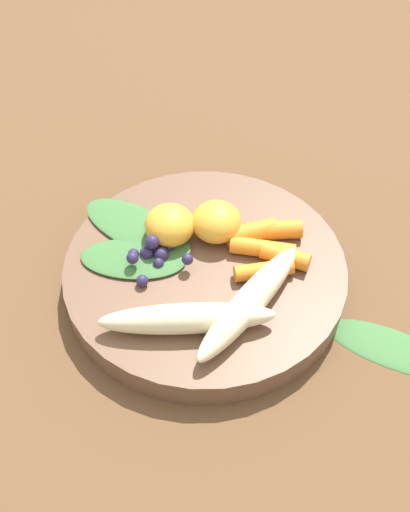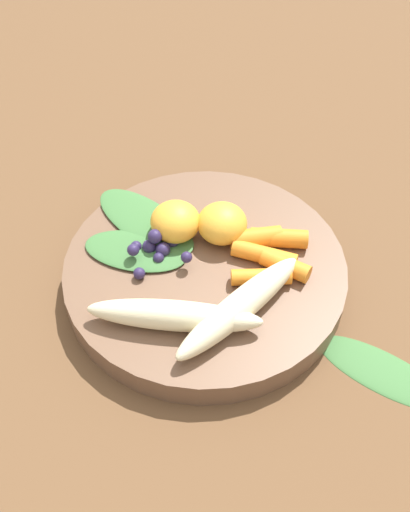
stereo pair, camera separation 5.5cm
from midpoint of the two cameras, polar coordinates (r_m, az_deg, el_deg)
ground_plane at (r=0.58m, az=2.72°, el=-2.60°), size 2.40×2.40×0.00m
bowl at (r=0.57m, az=2.77°, el=-1.74°), size 0.26×0.26×0.03m
banana_peeled_left at (r=0.51m, az=6.43°, el=-4.92°), size 0.15×0.05×0.03m
banana_peeled_right at (r=0.50m, az=0.22°, el=-5.84°), size 0.10×0.14×0.03m
orange_segment_near at (r=0.57m, az=-0.06°, el=3.13°), size 0.05×0.05×0.04m
orange_segment_far at (r=0.57m, az=4.39°, el=2.96°), size 0.05×0.05×0.04m
carrot_front at (r=0.54m, az=8.24°, el=-2.13°), size 0.04×0.05×0.01m
carrot_mid_left at (r=0.55m, az=10.46°, el=-1.05°), size 0.02×0.05×0.02m
carrot_mid_right at (r=0.56m, az=8.45°, el=-0.07°), size 0.03×0.06×0.02m
carrot_rear at (r=0.57m, az=9.74°, el=1.54°), size 0.04×0.06×0.02m
carrot_small at (r=0.57m, az=7.59°, el=1.56°), size 0.05×0.05×0.02m
blueberry_pile at (r=0.56m, az=-1.63°, el=0.87°), size 0.07×0.06×0.02m
kale_leaf_left at (r=0.59m, az=-3.03°, el=3.21°), size 0.07×0.13×0.01m
kale_leaf_right at (r=0.56m, az=-3.86°, el=0.35°), size 0.08×0.11×0.01m
kale_leaf_stray at (r=0.55m, az=19.30°, el=-10.37°), size 0.05×0.12×0.01m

